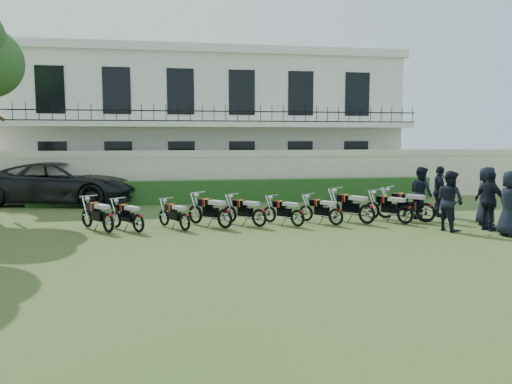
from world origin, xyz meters
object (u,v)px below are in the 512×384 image
motorcycle_4 (259,213)px  officer_4 (421,193)px  motorcycle_3 (225,214)px  motorcycle_9 (426,208)px  motorcycle_7 (367,209)px  motorcycle_8 (405,210)px  motorcycle_0 (108,218)px  motorcycle_6 (336,213)px  officer_5 (439,192)px  suv (62,183)px  officer_2 (490,201)px  officer_0 (510,203)px  officer_1 (450,201)px  officer_3 (486,196)px  motorcycle_1 (138,219)px  motorcycle_2 (185,218)px  motorcycle_5 (298,214)px

motorcycle_4 → officer_4: (5.91, 0.67, 0.47)m
motorcycle_3 → motorcycle_9: (6.80, -0.00, 0.03)m
motorcycle_7 → motorcycle_8: size_ratio=1.02×
motorcycle_0 → motorcycle_9: 10.32m
motorcycle_9 → motorcycle_4: bearing=136.1°
motorcycle_6 → officer_4: officer_4 is taller
officer_5 → suv: bearing=85.0°
motorcycle_6 → officer_2: bearing=-57.4°
motorcycle_4 → suv: (-7.44, 7.08, 0.45)m
motorcycle_0 → suv: size_ratio=0.24×
motorcycle_3 → officer_4: size_ratio=0.84×
officer_0 → officer_1: officer_0 is taller
officer_3 → motorcycle_7: bearing=98.3°
motorcycle_1 → officer_3: size_ratio=0.75×
motorcycle_3 → motorcycle_7: 4.72m
motorcycle_0 → officer_1: size_ratio=0.85×
motorcycle_2 → motorcycle_4: size_ratio=1.04×
motorcycle_2 → motorcycle_4: motorcycle_4 is taller
suv → officer_2: bearing=-107.6°
officer_0 → motorcycle_3: bearing=78.7°
motorcycle_5 → motorcycle_8: size_ratio=0.83×
motorcycle_2 → officer_5: size_ratio=0.80×
motorcycle_9 → officer_4: officer_4 is taller
motorcycle_4 → officer_4: officer_4 is taller
officer_2 → officer_4: (-1.03, 2.36, 0.00)m
motorcycle_2 → motorcycle_7: motorcycle_7 is taller
motorcycle_0 → officer_3: size_ratio=0.82×
suv → officer_2: 16.84m
officer_0 → officer_1: (-1.28, 1.05, -0.03)m
motorcycle_4 → officer_4: bearing=-35.9°
motorcycle_7 → motorcycle_8: motorcycle_7 is taller
motorcycle_6 → motorcycle_9: size_ratio=0.89×
motorcycle_3 → officer_4: 7.09m
motorcycle_0 → motorcycle_6: motorcycle_0 is taller
motorcycle_0 → motorcycle_7: (8.25, 0.14, 0.04)m
motorcycle_8 → officer_3: officer_3 is taller
motorcycle_2 → officer_0: (9.37, -2.29, 0.53)m
motorcycle_3 → motorcycle_6: size_ratio=1.09×
motorcycle_3 → motorcycle_9: motorcycle_9 is taller
motorcycle_2 → officer_0: size_ratio=0.76×
officer_2 → motorcycle_4: bearing=63.8°
motorcycle_9 → officer_4: (0.23, 0.79, 0.40)m
officer_1 → officer_5: (1.14, 2.61, -0.01)m
motorcycle_8 → officer_5: bearing=4.1°
motorcycle_0 → suv: bearing=74.4°
motorcycle_2 → officer_1: officer_1 is taller
officer_2 → officer_3: 1.06m
suv → motorcycle_5: bearing=-116.1°
motorcycle_1 → motorcycle_9: (9.43, 0.22, 0.08)m
officer_0 → officer_1: bearing=56.1°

